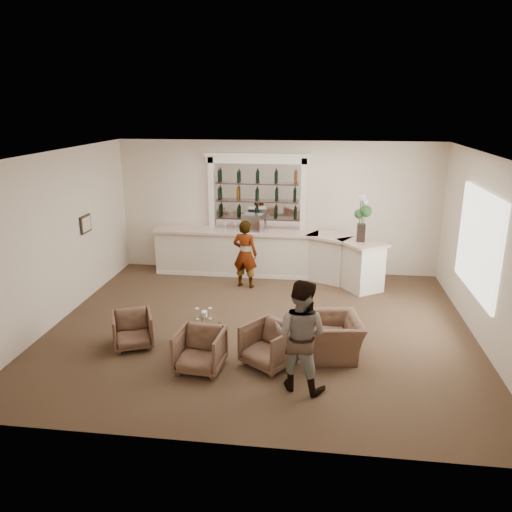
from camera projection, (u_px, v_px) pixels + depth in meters
The scene contains 19 objects.
ground at pixel (260, 327), 9.66m from camera, with size 8.00×8.00×0.00m, color brown.
room_shell at pixel (273, 201), 9.63m from camera, with size 8.04×7.02×3.32m.
bar_counter at pixel (268, 254), 12.35m from camera, with size 5.72×1.80×1.14m.
back_bar_alcove at pixel (257, 193), 12.36m from camera, with size 2.64×0.25×3.00m.
cocktail_table at pixel (204, 333), 8.84m from camera, with size 0.58×0.58×0.50m, color #4C3521.
sommelier at pixel (245, 254), 11.58m from camera, with size 0.58×0.38×1.60m, color gray.
guest at pixel (300, 335), 7.38m from camera, with size 0.84×0.66×1.73m, color gray.
armchair_left at pixel (133, 330), 8.82m from camera, with size 0.67×0.69×0.63m, color brown.
armchair_center at pixel (200, 350), 8.04m from camera, with size 0.73×0.75×0.68m, color brown.
armchair_right at pixel (270, 345), 8.18m from camera, with size 0.76×0.78×0.71m, color brown.
armchair_far at pixel (333, 336), 8.53m from camera, with size 1.03×0.90×0.67m, color brown.
espresso_machine at pixel (253, 223), 12.24m from camera, with size 0.47×0.40×0.42m, color #B5B6BA.
flower_vase at pixel (362, 215), 11.19m from camera, with size 0.28×0.28×1.07m.
wine_glass_bar_left at pixel (225, 226), 12.30m from camera, with size 0.07×0.07×0.21m, color white, non-canonical shape.
wine_glass_bar_right at pixel (236, 227), 12.26m from camera, with size 0.07×0.07×0.21m, color white, non-canonical shape.
wine_glass_tbl_a at pixel (197, 314), 8.78m from camera, with size 0.07×0.07×0.21m, color white, non-canonical shape.
wine_glass_tbl_b at pixel (210, 313), 8.80m from camera, with size 0.07×0.07×0.21m, color white, non-canonical shape.
wine_glass_tbl_c at pixel (204, 318), 8.60m from camera, with size 0.07×0.07×0.21m, color white, non-canonical shape.
napkin_holder at pixel (204, 314), 8.88m from camera, with size 0.08×0.08×0.12m, color white.
Camera 1 is at (1.04, -8.77, 4.15)m, focal length 35.00 mm.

